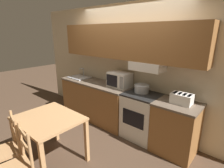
# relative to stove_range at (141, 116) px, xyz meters

# --- Properties ---
(ground_plane) EXTENTS (16.00, 16.00, 0.00)m
(ground_plane) POSITION_rel_stove_range_xyz_m (-0.57, 0.28, -0.45)
(ground_plane) COLOR #4C3828
(wall_back) EXTENTS (5.57, 0.38, 2.55)m
(wall_back) POSITION_rel_stove_range_xyz_m (-0.55, 0.21, 1.09)
(wall_back) COLOR beige
(wall_back) RESTS_ON ground_plane
(lower_counter_main) EXTENTS (1.83, 0.60, 0.89)m
(lower_counter_main) POSITION_rel_stove_range_xyz_m (-1.24, -0.01, 0.00)
(lower_counter_main) COLOR #936033
(lower_counter_main) RESTS_ON ground_plane
(lower_counter_right_stub) EXTENTS (0.70, 0.60, 0.89)m
(lower_counter_right_stub) POSITION_rel_stove_range_xyz_m (0.68, -0.01, 0.00)
(lower_counter_right_stub) COLOR #936033
(lower_counter_right_stub) RESTS_ON ground_plane
(stove_range) EXTENTS (0.64, 0.57, 0.89)m
(stove_range) POSITION_rel_stove_range_xyz_m (0.00, 0.00, 0.00)
(stove_range) COLOR white
(stove_range) RESTS_ON ground_plane
(cooking_pot) EXTENTS (0.36, 0.28, 0.15)m
(cooking_pot) POSITION_rel_stove_range_xyz_m (-0.06, 0.07, 0.53)
(cooking_pot) COLOR #B7BABF
(cooking_pot) RESTS_ON stove_range
(microwave) EXTENTS (0.46, 0.34, 0.31)m
(microwave) POSITION_rel_stove_range_xyz_m (-0.60, 0.08, 0.60)
(microwave) COLOR white
(microwave) RESTS_ON lower_counter_main
(toaster) EXTENTS (0.33, 0.21, 0.17)m
(toaster) POSITION_rel_stove_range_xyz_m (0.71, 0.02, 0.53)
(toaster) COLOR white
(toaster) RESTS_ON lower_counter_right_stub
(sink_basin) EXTENTS (0.49, 0.40, 0.23)m
(sink_basin) POSITION_rel_stove_range_xyz_m (-1.83, -0.01, 0.46)
(sink_basin) COLOR #B7BABF
(sink_basin) RESTS_ON lower_counter_main
(dining_table) EXTENTS (0.95, 0.80, 0.76)m
(dining_table) POSITION_rel_stove_range_xyz_m (-0.71, -1.51, 0.20)
(dining_table) COLOR tan
(dining_table) RESTS_ON ground_plane
(chair_left_of_table) EXTENTS (0.45, 0.45, 0.92)m
(chair_left_of_table) POSITION_rel_stove_range_xyz_m (-0.87, -2.06, -0.01)
(chair_left_of_table) COLOR tan
(chair_left_of_table) RESTS_ON ground_plane
(chair_right_of_table) EXTENTS (0.42, 0.42, 0.92)m
(chair_right_of_table) POSITION_rel_stove_range_xyz_m (-0.43, -2.11, -0.01)
(chair_right_of_table) COLOR tan
(chair_right_of_table) RESTS_ON ground_plane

